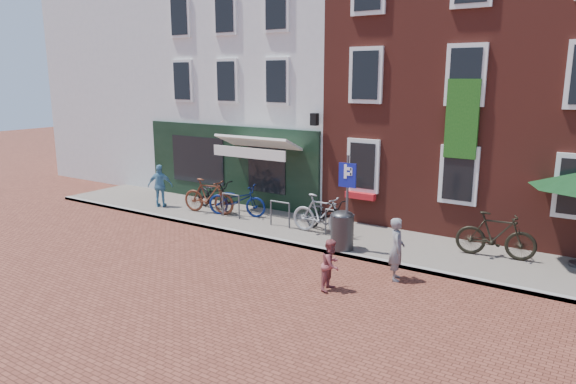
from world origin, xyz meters
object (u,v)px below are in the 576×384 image
Objects in this scene: bicycle_4 at (326,216)px; bicycle_0 at (215,195)px; cafe_person at (160,186)px; bicycle_2 at (237,200)px; woman at (397,249)px; bicycle_3 at (322,215)px; boy at (331,265)px; bicycle_5 at (496,235)px; litter_bin at (342,228)px; parking_sign at (347,190)px; bicycle_1 at (209,196)px.

bicycle_0 is at bearing 110.32° from bicycle_4.
cafe_person reaches higher than bicycle_2.
bicycle_0 is 1.21m from bicycle_2.
woman reaches higher than bicycle_3.
boy is 6.72m from bicycle_2.
cafe_person is at bearing 87.03° from bicycle_5.
boy is 0.58× the size of bicycle_4.
cafe_person is 6.63m from bicycle_3.
bicycle_3 is 4.90m from bicycle_5.
woman is at bearing 139.87° from cafe_person.
bicycle_4 is at bearing -15.84° from bicycle_3.
litter_bin is at bearing -120.87° from bicycle_2.
parking_sign is 1.70× the size of cafe_person.
parking_sign is 1.73× the size of woman.
bicycle_3 is (4.66, -0.51, 0.06)m from bicycle_0.
parking_sign is at bearing -90.92° from bicycle_0.
bicycle_3 is at bearing -171.05° from bicycle_4.
bicycle_3 is (6.62, 0.23, -0.17)m from cafe_person.
bicycle_1 is 1.00× the size of bicycle_3.
bicycle_2 is 1.03× the size of bicycle_3.
bicycle_1 is at bearing 89.59° from bicycle_3.
cafe_person is 0.75× the size of bicycle_2.
woman reaches higher than bicycle_2.
litter_bin is 2.26m from woman.
boy is at bearing -147.51° from bicycle_3.
bicycle_1 is (2.10, 0.25, -0.17)m from cafe_person.
bicycle_1 is at bearing 51.71° from woman.
bicycle_5 reaches higher than bicycle_2.
woman is at bearing -94.49° from bicycle_0.
boy is at bearing -125.51° from bicycle_1.
bicycle_0 is 4.69m from bicycle_3.
woman reaches higher than bicycle_1.
parking_sign reaches higher than cafe_person.
bicycle_2 is 3.48m from bicycle_3.
bicycle_3 is at bearing 152.00° from cafe_person.
bicycle_4 is at bearing 138.12° from parking_sign.
litter_bin is 1.58m from bicycle_4.
boy is (0.99, -2.44, -0.10)m from litter_bin.
bicycle_0 is (-6.82, 3.88, 0.05)m from boy.
bicycle_3 is at bearing 34.27° from woman.
bicycle_1 is 9.39m from bicycle_5.
bicycle_1 is (-6.68, 3.38, 0.11)m from boy.
bicycle_4 is at bearing -96.77° from bicycle_1.
bicycle_1 is 0.97× the size of bicycle_2.
cafe_person is at bearing 174.87° from litter_bin.
bicycle_0 is (-7.83, 2.49, -0.12)m from woman.
parking_sign is at bearing 37.98° from woman.
woman reaches higher than bicycle_0.
bicycle_3 is (-1.18, 0.93, 0.00)m from litter_bin.
cafe_person is 0.75× the size of bicycle_0.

